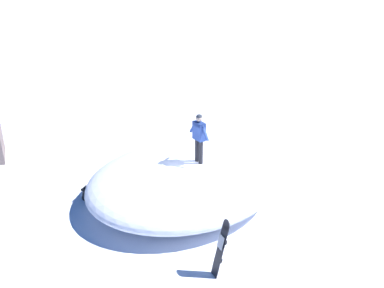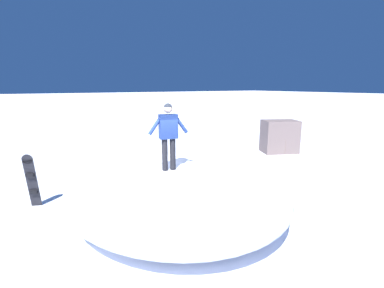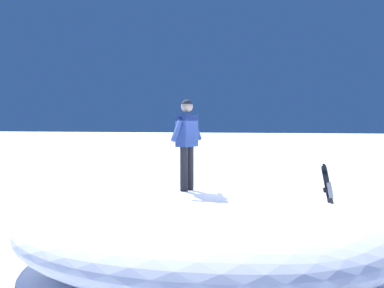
{
  "view_description": "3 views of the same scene",
  "coord_description": "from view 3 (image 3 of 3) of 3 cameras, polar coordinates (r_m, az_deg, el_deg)",
  "views": [
    {
      "loc": [
        7.63,
        -8.03,
        7.07
      ],
      "look_at": [
        0.05,
        0.23,
        2.12
      ],
      "focal_mm": 38.21,
      "sensor_mm": 36.0,
      "label": 1
    },
    {
      "loc": [
        3.0,
        6.86,
        3.3
      ],
      "look_at": [
        -0.96,
        0.57,
        1.77
      ],
      "focal_mm": 26.94,
      "sensor_mm": 36.0,
      "label": 2
    },
    {
      "loc": [
        -7.78,
        -1.72,
        2.43
      ],
      "look_at": [
        -0.28,
        0.64,
        2.09
      ],
      "focal_mm": 42.15,
      "sensor_mm": 36.0,
      "label": 3
    }
  ],
  "objects": [
    {
      "name": "ground",
      "position": [
        8.34,
        4.94,
        -14.49
      ],
      "size": [
        240.0,
        240.0,
        0.0
      ],
      "primitive_type": "plane",
      "color": "white"
    },
    {
      "name": "snow_mound",
      "position": [
        7.83,
        0.84,
        -10.85
      ],
      "size": [
        6.63,
        7.43,
        1.25
      ],
      "primitive_type": "ellipsoid",
      "rotation": [
        0.0,
        0.0,
        1.39
      ],
      "color": "white",
      "rests_on": "ground"
    },
    {
      "name": "snowboarder_standing",
      "position": [
        8.03,
        -0.65,
        0.92
      ],
      "size": [
        0.98,
        0.31,
        1.62
      ],
      "color": "black",
      "rests_on": "snow_mound"
    },
    {
      "name": "snowboard_primary_upright",
      "position": [
        10.64,
        16.98,
        -6.45
      ],
      "size": [
        0.38,
        0.43,
        1.55
      ],
      "color": "black",
      "rests_on": "ground"
    }
  ]
}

